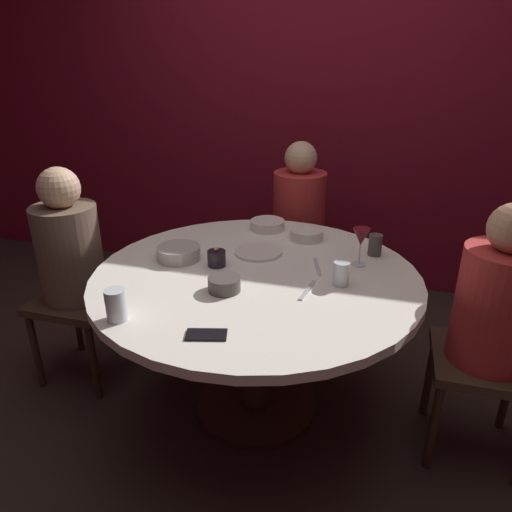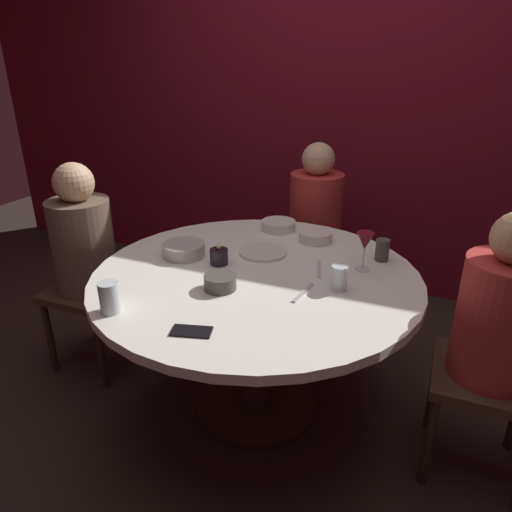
{
  "view_description": "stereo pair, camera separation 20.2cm",
  "coord_description": "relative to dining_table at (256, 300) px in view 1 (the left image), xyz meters",
  "views": [
    {
      "loc": [
        0.51,
        -1.78,
        1.61
      ],
      "look_at": [
        0.0,
        0.0,
        0.81
      ],
      "focal_mm": 32.78,
      "sensor_mm": 36.0,
      "label": 1
    },
    {
      "loc": [
        0.7,
        -1.71,
        1.61
      ],
      "look_at": [
        0.0,
        0.0,
        0.81
      ],
      "focal_mm": 32.78,
      "sensor_mm": 36.0,
      "label": 2
    }
  ],
  "objects": [
    {
      "name": "wine_glass",
      "position": [
        0.43,
        0.21,
        0.26
      ],
      "size": [
        0.08,
        0.08,
        0.18
      ],
      "color": "silver",
      "rests_on": "dining_table"
    },
    {
      "name": "cup_near_candle",
      "position": [
        0.37,
        -0.01,
        0.19
      ],
      "size": [
        0.07,
        0.07,
        0.1
      ],
      "primitive_type": "cylinder",
      "color": "silver",
      "rests_on": "dining_table"
    },
    {
      "name": "bowl_sauce_side",
      "position": [
        -0.39,
        0.05,
        0.17
      ],
      "size": [
        0.2,
        0.2,
        0.06
      ],
      "primitive_type": "cylinder",
      "color": "#B2ADA3",
      "rests_on": "dining_table"
    },
    {
      "name": "bowl_serving_large",
      "position": [
        -0.09,
        0.55,
        0.16
      ],
      "size": [
        0.19,
        0.19,
        0.05
      ],
      "primitive_type": "cylinder",
      "color": "silver",
      "rests_on": "dining_table"
    },
    {
      "name": "cell_phone",
      "position": [
        -0.03,
        -0.53,
        0.14
      ],
      "size": [
        0.15,
        0.1,
        0.01
      ],
      "primitive_type": "cube",
      "rotation": [
        0.0,
        0.0,
        1.83
      ],
      "color": "black",
      "rests_on": "dining_table"
    },
    {
      "name": "candle_holder",
      "position": [
        -0.19,
        0.02,
        0.17
      ],
      "size": [
        0.08,
        0.08,
        0.09
      ],
      "color": "black",
      "rests_on": "dining_table"
    },
    {
      "name": "fork_near_plate",
      "position": [
        0.25,
        -0.11,
        0.14
      ],
      "size": [
        0.04,
        0.18,
        0.01
      ],
      "primitive_type": "cube",
      "rotation": [
        0.0,
        0.0,
        -0.14
      ],
      "color": "#B7B7BC",
      "rests_on": "dining_table"
    },
    {
      "name": "ground_plane",
      "position": [
        0.0,
        0.0,
        -0.59
      ],
      "size": [
        8.0,
        8.0,
        0.0
      ],
      "primitive_type": "plane",
      "color": "#2D231E"
    },
    {
      "name": "cup_by_left_diner",
      "position": [
        0.49,
        0.35,
        0.19
      ],
      "size": [
        0.06,
        0.06,
        0.1
      ],
      "primitive_type": "cylinder",
      "color": "#4C4742",
      "rests_on": "dining_table"
    },
    {
      "name": "seated_diner_left",
      "position": [
        -0.95,
        0.0,
        0.11
      ],
      "size": [
        0.4,
        0.4,
        1.14
      ],
      "rotation": [
        0.0,
        0.0,
        6.28
      ],
      "color": "#3F2D1E",
      "rests_on": "ground"
    },
    {
      "name": "seated_diner_right",
      "position": [
        0.97,
        0.0,
        0.11
      ],
      "size": [
        0.4,
        0.4,
        1.13
      ],
      "rotation": [
        0.0,
        0.0,
        3.14
      ],
      "color": "#3F2D1E",
      "rests_on": "ground"
    },
    {
      "name": "dining_table",
      "position": [
        0.0,
        0.0,
        0.0
      ],
      "size": [
        1.44,
        1.44,
        0.73
      ],
      "color": "silver",
      "rests_on": "ground"
    },
    {
      "name": "cup_by_right_diner",
      "position": [
        -0.37,
        -0.52,
        0.2
      ],
      "size": [
        0.08,
        0.08,
        0.12
      ],
      "primitive_type": "cylinder",
      "color": "silver",
      "rests_on": "dining_table"
    },
    {
      "name": "seated_diner_back",
      "position": [
        0.0,
        0.97,
        0.11
      ],
      "size": [
        0.4,
        0.4,
        1.14
      ],
      "rotation": [
        0.0,
        0.0,
        4.71
      ],
      "color": "#3F2D1E",
      "rests_on": "ground"
    },
    {
      "name": "dinner_plate",
      "position": [
        -0.05,
        0.21,
        0.14
      ],
      "size": [
        0.23,
        0.23,
        0.01
      ],
      "primitive_type": "cylinder",
      "color": "silver",
      "rests_on": "dining_table"
    },
    {
      "name": "back_wall",
      "position": [
        0.0,
        1.58,
        0.71
      ],
      "size": [
        6.0,
        0.1,
        2.6
      ],
      "primitive_type": "cube",
      "color": "maroon",
      "rests_on": "ground"
    },
    {
      "name": "knife_near_plate",
      "position": [
        0.25,
        0.13,
        0.14
      ],
      "size": [
        0.07,
        0.18,
        0.01
      ],
      "primitive_type": "cube",
      "rotation": [
        0.0,
        0.0,
        0.28
      ],
      "color": "#B7B7BC",
      "rests_on": "dining_table"
    },
    {
      "name": "bowl_small_white",
      "position": [
        -0.08,
        -0.2,
        0.17
      ],
      "size": [
        0.13,
        0.13,
        0.06
      ],
      "primitive_type": "cylinder",
      "color": "#4C4742",
      "rests_on": "dining_table"
    },
    {
      "name": "bowl_salad_center",
      "position": [
        0.14,
        0.47,
        0.16
      ],
      "size": [
        0.17,
        0.17,
        0.05
      ],
      "primitive_type": "cylinder",
      "color": "silver",
      "rests_on": "dining_table"
    }
  ]
}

